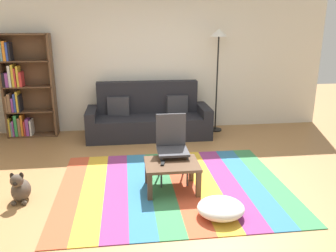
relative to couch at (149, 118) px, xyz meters
name	(u,v)px	position (x,y,z in m)	size (l,w,h in m)	color
ground_plane	(173,182)	(0.17, -2.02, -0.34)	(14.00, 14.00, 0.00)	#9E7042
back_wall	(155,61)	(0.17, 0.53, 1.01)	(6.80, 0.10, 2.70)	silver
rug	(173,186)	(0.16, -2.17, -0.33)	(2.94, 2.33, 0.01)	#C64C2D
couch	(149,118)	(0.00, 0.00, 0.00)	(2.26, 0.80, 1.00)	black
bookshelf	(23,91)	(-2.28, 0.28, 0.53)	(0.90, 0.28, 1.88)	brown
coffee_table	(172,168)	(0.13, -2.26, -0.03)	(0.67, 0.54, 0.37)	#513826
pouf	(221,208)	(0.58, -2.96, -0.23)	(0.52, 0.48, 0.19)	white
dog	(20,189)	(-1.70, -2.31, -0.18)	(0.22, 0.35, 0.40)	#473D33
standing_lamp	(218,47)	(1.33, 0.17, 1.30)	(0.32, 0.32, 1.96)	black
tv_remote	(163,163)	(0.01, -2.28, 0.05)	(0.04, 0.15, 0.02)	black
folding_chair	(172,142)	(0.17, -1.94, 0.20)	(0.40, 0.40, 0.90)	#38383D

